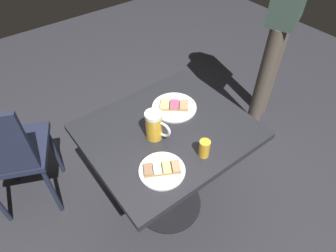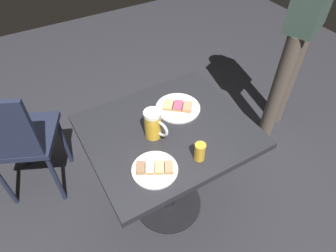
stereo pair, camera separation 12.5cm
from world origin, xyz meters
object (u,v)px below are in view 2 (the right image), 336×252
(plate_far, at_px, (178,107))
(patron_standing, at_px, (307,16))
(cafe_chair, at_px, (17,138))
(beer_mug, at_px, (153,124))
(plate_near, at_px, (155,169))
(beer_glass_small, at_px, (200,152))

(plate_far, xyz_separation_m, patron_standing, (1.00, 0.10, 0.23))
(plate_far, relative_size, cafe_chair, 0.27)
(cafe_chair, bearing_deg, plate_far, -3.39)
(beer_mug, bearing_deg, patron_standing, 9.82)
(beer_mug, xyz_separation_m, cafe_chair, (-0.61, 0.54, -0.28))
(patron_standing, bearing_deg, plate_near, -6.49)
(beer_mug, distance_m, cafe_chair, 0.86)
(plate_far, distance_m, cafe_chair, 0.95)
(plate_far, height_order, patron_standing, patron_standing)
(patron_standing, bearing_deg, beer_glass_small, -1.65)
(cafe_chair, bearing_deg, beer_glass_small, -22.18)
(plate_near, bearing_deg, cafe_chair, 125.29)
(plate_far, bearing_deg, patron_standing, 5.92)
(plate_near, bearing_deg, patron_standing, 17.02)
(beer_glass_small, xyz_separation_m, cafe_chair, (-0.72, 0.77, -0.25))
(plate_far, bearing_deg, cafe_chair, 151.94)
(beer_mug, relative_size, patron_standing, 0.09)
(plate_far, bearing_deg, plate_near, -135.43)
(plate_near, relative_size, beer_glass_small, 2.27)
(plate_near, distance_m, cafe_chair, 0.92)
(beer_glass_small, bearing_deg, cafe_chair, 133.15)
(beer_glass_small, bearing_deg, plate_near, 168.71)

